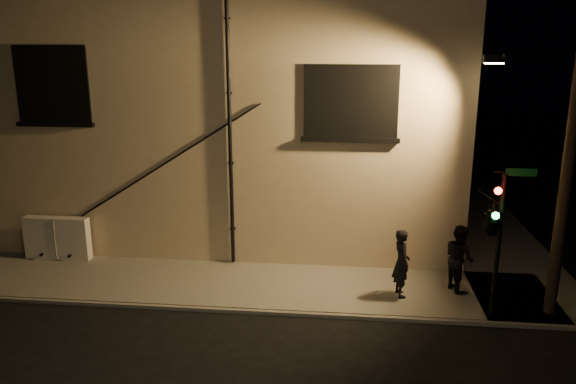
# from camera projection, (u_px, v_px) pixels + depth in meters

# --- Properties ---
(ground) EXTENTS (90.00, 90.00, 0.00)m
(ground) POSITION_uv_depth(u_px,v_px,m) (281.00, 314.00, 14.00)
(ground) COLOR black
(sidewalk) EXTENTS (21.00, 16.00, 0.12)m
(sidewalk) POSITION_uv_depth(u_px,v_px,m) (335.00, 251.00, 18.08)
(sidewalk) COLOR slate
(sidewalk) RESTS_ON ground
(building) EXTENTS (16.20, 12.23, 8.80)m
(building) POSITION_uv_depth(u_px,v_px,m) (232.00, 100.00, 21.83)
(building) COLOR beige
(building) RESTS_ON ground
(utility_cabinet) EXTENTS (2.01, 0.34, 1.32)m
(utility_cabinet) POSITION_uv_depth(u_px,v_px,m) (57.00, 238.00, 17.15)
(utility_cabinet) COLOR silver
(utility_cabinet) RESTS_ON sidewalk
(pedestrian_a) EXTENTS (0.58, 0.75, 1.82)m
(pedestrian_a) POSITION_uv_depth(u_px,v_px,m) (401.00, 263.00, 14.55)
(pedestrian_a) COLOR black
(pedestrian_a) RESTS_ON sidewalk
(pedestrian_b) EXTENTS (0.96, 1.07, 1.81)m
(pedestrian_b) POSITION_uv_depth(u_px,v_px,m) (459.00, 258.00, 14.92)
(pedestrian_b) COLOR black
(pedestrian_b) RESTS_ON sidewalk
(traffic_signal) EXTENTS (1.29, 2.16, 3.67)m
(traffic_signal) POSITION_uv_depth(u_px,v_px,m) (493.00, 219.00, 13.00)
(traffic_signal) COLOR black
(traffic_signal) RESTS_ON sidewalk
(streetlamp_pole) EXTENTS (2.02, 1.38, 6.75)m
(streetlamp_pole) POSITION_uv_depth(u_px,v_px,m) (561.00, 173.00, 13.05)
(streetlamp_pole) COLOR black
(streetlamp_pole) RESTS_ON ground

